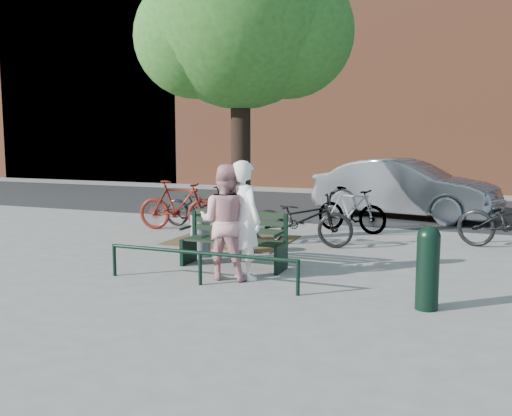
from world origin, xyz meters
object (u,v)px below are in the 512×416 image
at_px(litter_bin, 200,233).
at_px(bicycle_c, 301,219).
at_px(parked_car, 405,189).
at_px(person_right, 226,222).
at_px(park_bench, 235,238).
at_px(person_left, 244,220).
at_px(bollard, 428,265).

bearing_deg(litter_bin, bicycle_c, 48.50).
xyz_separation_m(bicycle_c, parked_car, (1.41, 4.68, 0.24)).
xyz_separation_m(person_right, litter_bin, (-1.10, 1.29, -0.46)).
distance_m(park_bench, parked_car, 7.07).
distance_m(park_bench, litter_bin, 1.05).
relative_size(bicycle_c, parked_car, 0.44).
bearing_deg(person_left, parked_car, -71.04).
xyz_separation_m(person_right, bollard, (3.02, -0.50, -0.30)).
distance_m(bicycle_c, parked_car, 4.89).
height_order(person_right, bicycle_c, person_right).
relative_size(litter_bin, parked_car, 0.18).
bearing_deg(park_bench, bicycle_c, 76.72).
relative_size(person_left, parked_car, 0.38).
height_order(person_left, person_right, person_left).
bearing_deg(bollard, parked_car, 99.10).
bearing_deg(bollard, person_left, 167.82).
height_order(person_right, litter_bin, person_right).
xyz_separation_m(park_bench, bollard, (3.20, -1.27, 0.10)).
bearing_deg(litter_bin, person_left, -41.29).
height_order(park_bench, person_left, person_left).
relative_size(park_bench, bollard, 1.62).
height_order(bollard, litter_bin, bollard).
bearing_deg(parked_car, person_left, -177.49).
bearing_deg(litter_bin, park_bench, -29.67).
bearing_deg(parked_car, park_bench, 177.82).
bearing_deg(person_left, bicycle_c, -60.98).
xyz_separation_m(park_bench, litter_bin, (-0.91, 0.52, -0.06)).
relative_size(person_right, parked_car, 0.37).
xyz_separation_m(bollard, parked_car, (-1.29, 8.07, 0.21)).
xyz_separation_m(person_left, bollard, (2.75, -0.59, -0.33)).
height_order(person_left, litter_bin, person_left).
xyz_separation_m(person_right, bicycle_c, (0.32, 2.89, -0.34)).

